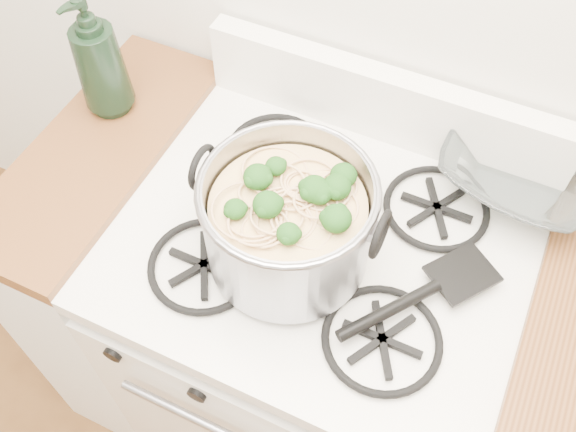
{
  "coord_description": "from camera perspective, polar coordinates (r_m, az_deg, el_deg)",
  "views": [
    {
      "loc": [
        0.22,
        0.64,
        1.9
      ],
      "look_at": [
        -0.04,
        1.2,
        1.04
      ],
      "focal_mm": 40.0,
      "sensor_mm": 36.0,
      "label": 1
    }
  ],
  "objects": [
    {
      "name": "counter_left",
      "position": [
        1.73,
        -13.1,
        -4.05
      ],
      "size": [
        0.25,
        0.65,
        0.92
      ],
      "color": "silver",
      "rests_on": "ground"
    },
    {
      "name": "bottle",
      "position": [
        1.35,
        -16.58,
        13.51
      ],
      "size": [
        0.12,
        0.12,
        0.27
      ],
      "primitive_type": "imported",
      "rotation": [
        0.0,
        0.0,
        -0.17
      ],
      "color": "black",
      "rests_on": "counter_left"
    },
    {
      "name": "stock_pot",
      "position": [
        1.08,
        -0.0,
        -0.65
      ],
      "size": [
        0.33,
        0.3,
        0.2
      ],
      "color": "gray",
      "rests_on": "gas_range"
    },
    {
      "name": "gas_range",
      "position": [
        1.61,
        2.35,
        -11.25
      ],
      "size": [
        0.76,
        0.66,
        0.92
      ],
      "color": "white",
      "rests_on": "ground"
    },
    {
      "name": "glass_bowl",
      "position": [
        1.32,
        20.02,
        3.51
      ],
      "size": [
        0.14,
        0.14,
        0.03
      ],
      "primitive_type": "imported",
      "rotation": [
        0.0,
        0.0,
        -0.19
      ],
      "color": "white",
      "rests_on": "gas_range"
    },
    {
      "name": "spatula",
      "position": [
        1.16,
        15.32,
        -4.8
      ],
      "size": [
        0.42,
        0.42,
        0.02
      ],
      "primitive_type": null,
      "rotation": [
        0.0,
        0.0,
        -0.63
      ],
      "color": "black",
      "rests_on": "gas_range"
    }
  ]
}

